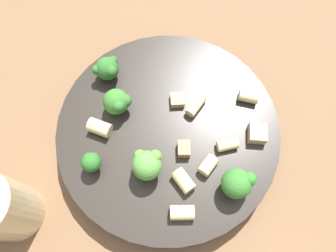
% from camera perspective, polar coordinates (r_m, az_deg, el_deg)
% --- Properties ---
extents(ground_plane, '(2.00, 2.00, 0.00)m').
position_cam_1_polar(ground_plane, '(0.44, 0.00, -2.08)').
color(ground_plane, brown).
extents(pasta_bowl, '(0.28, 0.28, 0.03)m').
position_cam_1_polar(pasta_bowl, '(0.42, 0.00, -1.19)').
color(pasta_bowl, '#28231E').
rests_on(pasta_bowl, ground_plane).
extents(broccoli_floret_0, '(0.03, 0.03, 0.03)m').
position_cam_1_polar(broccoli_floret_0, '(0.43, -10.54, 9.79)').
color(broccoli_floret_0, '#9EC175').
rests_on(broccoli_floret_0, pasta_bowl).
extents(broccoli_floret_1, '(0.02, 0.02, 0.03)m').
position_cam_1_polar(broccoli_floret_1, '(0.38, -13.22, -6.11)').
color(broccoli_floret_1, '#9EC175').
rests_on(broccoli_floret_1, pasta_bowl).
extents(broccoli_floret_2, '(0.04, 0.03, 0.04)m').
position_cam_1_polar(broccoli_floret_2, '(0.37, 12.08, -9.69)').
color(broccoli_floret_2, '#84AD60').
rests_on(broccoli_floret_2, pasta_bowl).
extents(broccoli_floret_3, '(0.03, 0.03, 0.04)m').
position_cam_1_polar(broccoli_floret_3, '(0.40, -8.84, 4.13)').
color(broccoli_floret_3, '#84AD60').
rests_on(broccoli_floret_3, pasta_bowl).
extents(broccoli_floret_4, '(0.03, 0.04, 0.04)m').
position_cam_1_polar(broccoli_floret_4, '(0.37, -3.68, -6.68)').
color(broccoli_floret_4, '#93B766').
rests_on(broccoli_floret_4, pasta_bowl).
extents(rigatoni_0, '(0.03, 0.02, 0.02)m').
position_cam_1_polar(rigatoni_0, '(0.40, -11.82, -0.29)').
color(rigatoni_0, beige).
rests_on(rigatoni_0, pasta_bowl).
extents(rigatoni_1, '(0.03, 0.02, 0.01)m').
position_cam_1_polar(rigatoni_1, '(0.40, 10.15, -3.87)').
color(rigatoni_1, beige).
rests_on(rigatoni_1, pasta_bowl).
extents(rigatoni_2, '(0.03, 0.02, 0.02)m').
position_cam_1_polar(rigatoni_2, '(0.43, 13.83, 5.07)').
color(rigatoni_2, beige).
rests_on(rigatoni_2, pasta_bowl).
extents(rigatoni_3, '(0.03, 0.02, 0.02)m').
position_cam_1_polar(rigatoni_3, '(0.37, 2.49, -14.83)').
color(rigatoni_3, beige).
rests_on(rigatoni_3, pasta_bowl).
extents(rigatoni_4, '(0.02, 0.03, 0.01)m').
position_cam_1_polar(rigatoni_4, '(0.41, 4.86, 3.60)').
color(rigatoni_4, beige).
rests_on(rigatoni_4, pasta_bowl).
extents(rigatoni_5, '(0.02, 0.03, 0.02)m').
position_cam_1_polar(rigatoni_5, '(0.39, 7.01, -6.78)').
color(rigatoni_5, beige).
rests_on(rigatoni_5, pasta_bowl).
extents(rigatoni_6, '(0.03, 0.03, 0.02)m').
position_cam_1_polar(rigatoni_6, '(0.38, 2.71, -9.49)').
color(rigatoni_6, beige).
rests_on(rigatoni_6, pasta_bowl).
extents(chicken_chunk_0, '(0.03, 0.03, 0.01)m').
position_cam_1_polar(chicken_chunk_0, '(0.41, 15.30, -1.23)').
color(chicken_chunk_0, tan).
rests_on(chicken_chunk_0, pasta_bowl).
extents(chicken_chunk_1, '(0.02, 0.02, 0.01)m').
position_cam_1_polar(chicken_chunk_1, '(0.41, 1.30, 4.66)').
color(chicken_chunk_1, tan).
rests_on(chicken_chunk_1, pasta_bowl).
extents(chicken_chunk_2, '(0.02, 0.02, 0.01)m').
position_cam_1_polar(chicken_chunk_2, '(0.39, 2.78, -3.99)').
color(chicken_chunk_2, tan).
rests_on(chicken_chunk_2, pasta_bowl).
extents(drinking_glass, '(0.07, 0.07, 0.10)m').
position_cam_1_polar(drinking_glass, '(0.42, -26.92, -12.77)').
color(drinking_glass, beige).
rests_on(drinking_glass, ground_plane).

